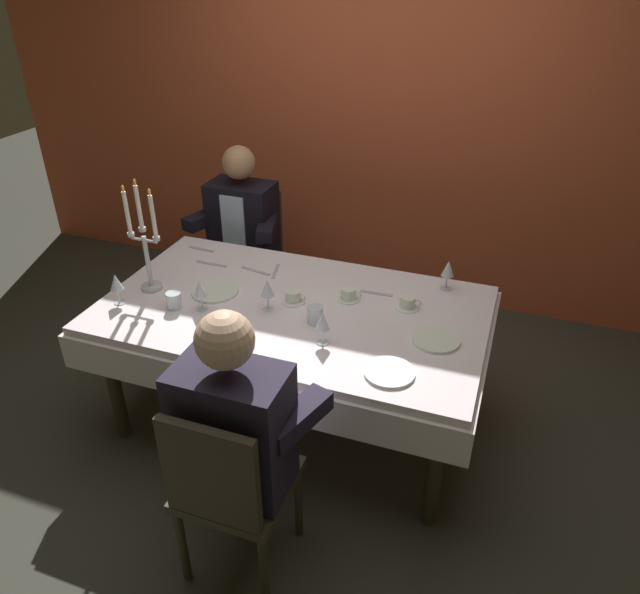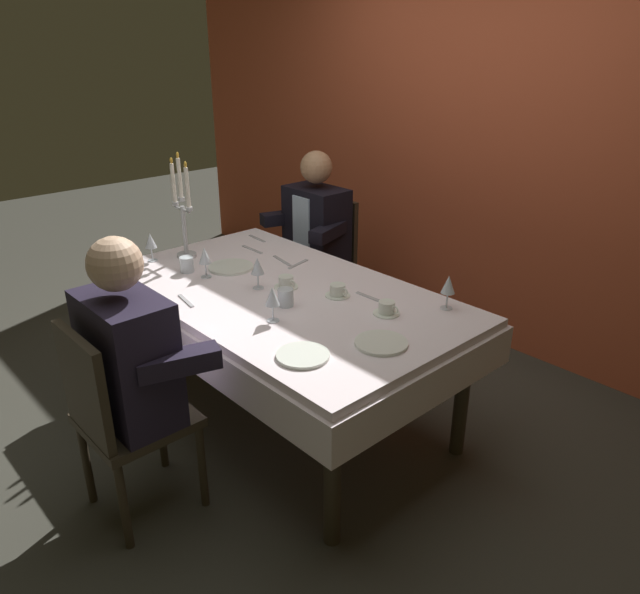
# 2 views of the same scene
# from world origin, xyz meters

# --- Properties ---
(ground_plane) EXTENTS (12.00, 12.00, 0.00)m
(ground_plane) POSITION_xyz_m (0.00, 0.00, 0.00)
(ground_plane) COLOR #3B3A31
(back_wall) EXTENTS (6.00, 0.12, 2.70)m
(back_wall) POSITION_xyz_m (0.00, 1.66, 1.35)
(back_wall) COLOR #C75332
(back_wall) RESTS_ON ground_plane
(dining_table) EXTENTS (1.94, 1.14, 0.74)m
(dining_table) POSITION_xyz_m (0.00, 0.00, 0.62)
(dining_table) COLOR white
(dining_table) RESTS_ON ground_plane
(candelabra) EXTENTS (0.19, 0.11, 0.60)m
(candelabra) POSITION_xyz_m (-0.76, -0.09, 0.99)
(candelabra) COLOR silver
(candelabra) RESTS_ON dining_table
(dinner_plate_0) EXTENTS (0.22, 0.22, 0.01)m
(dinner_plate_0) POSITION_xyz_m (0.73, -0.06, 0.75)
(dinner_plate_0) COLOR white
(dinner_plate_0) RESTS_ON dining_table
(dinner_plate_1) EXTENTS (0.25, 0.25, 0.01)m
(dinner_plate_1) POSITION_xyz_m (-0.43, -0.01, 0.75)
(dinner_plate_1) COLOR white
(dinner_plate_1) RESTS_ON dining_table
(dinner_plate_2) EXTENTS (0.22, 0.22, 0.01)m
(dinner_plate_2) POSITION_xyz_m (0.59, -0.37, 0.75)
(dinner_plate_2) COLOR white
(dinner_plate_2) RESTS_ON dining_table
(wine_glass_0) EXTENTS (0.07, 0.07, 0.16)m
(wine_glass_0) POSITION_xyz_m (0.25, -0.25, 0.85)
(wine_glass_0) COLOR silver
(wine_glass_0) RESTS_ON dining_table
(wine_glass_1) EXTENTS (0.07, 0.07, 0.16)m
(wine_glass_1) POSITION_xyz_m (-0.10, -0.07, 0.86)
(wine_glass_1) COLOR silver
(wine_glass_1) RESTS_ON dining_table
(wine_glass_2) EXTENTS (0.07, 0.07, 0.16)m
(wine_glass_2) POSITION_xyz_m (-0.41, -0.18, 0.86)
(wine_glass_2) COLOR silver
(wine_glass_2) RESTS_ON dining_table
(wine_glass_3) EXTENTS (0.07, 0.07, 0.16)m
(wine_glass_3) POSITION_xyz_m (-0.83, -0.27, 0.85)
(wine_glass_3) COLOR silver
(wine_glass_3) RESTS_ON dining_table
(wine_glass_4) EXTENTS (0.07, 0.07, 0.16)m
(wine_glass_4) POSITION_xyz_m (0.69, 0.44, 0.86)
(wine_glass_4) COLOR silver
(wine_glass_4) RESTS_ON dining_table
(water_tumbler_0) EXTENTS (0.08, 0.08, 0.08)m
(water_tumbler_0) POSITION_xyz_m (0.16, -0.10, 0.78)
(water_tumbler_0) COLOR silver
(water_tumbler_0) RESTS_ON dining_table
(water_tumbler_1) EXTENTS (0.07, 0.07, 0.08)m
(water_tumbler_1) POSITION_xyz_m (-0.55, -0.21, 0.78)
(water_tumbler_1) COLOR silver
(water_tumbler_1) RESTS_ON dining_table
(coffee_cup_0) EXTENTS (0.13, 0.12, 0.06)m
(coffee_cup_0) POSITION_xyz_m (0.24, 0.16, 0.77)
(coffee_cup_0) COLOR white
(coffee_cup_0) RESTS_ON dining_table
(coffee_cup_1) EXTENTS (0.13, 0.12, 0.06)m
(coffee_cup_1) POSITION_xyz_m (0.54, 0.18, 0.77)
(coffee_cup_1) COLOR white
(coffee_cup_1) RESTS_ON dining_table
(coffee_cup_2) EXTENTS (0.13, 0.12, 0.06)m
(coffee_cup_2) POSITION_xyz_m (-0.01, 0.04, 0.77)
(coffee_cup_2) COLOR white
(coffee_cup_2) RESTS_ON dining_table
(knife_0) EXTENTS (0.19, 0.02, 0.01)m
(knife_0) POSITION_xyz_m (-0.60, 0.27, 0.74)
(knife_0) COLOR #B7B7BC
(knife_0) RESTS_ON dining_table
(fork_1) EXTENTS (0.17, 0.05, 0.01)m
(fork_1) POSITION_xyz_m (-0.21, -0.42, 0.74)
(fork_1) COLOR #B7B7BC
(fork_1) RESTS_ON dining_table
(knife_2) EXTENTS (0.19, 0.05, 0.01)m
(knife_2) POSITION_xyz_m (-0.33, 0.27, 0.74)
(knife_2) COLOR #B7B7BC
(knife_2) RESTS_ON dining_table
(fork_3) EXTENTS (0.17, 0.03, 0.01)m
(fork_3) POSITION_xyz_m (-0.75, 0.41, 0.74)
(fork_3) COLOR #B7B7BC
(fork_3) RESTS_ON dining_table
(fork_4) EXTENTS (0.17, 0.02, 0.01)m
(fork_4) POSITION_xyz_m (0.36, 0.26, 0.74)
(fork_4) COLOR #B7B7BC
(fork_4) RESTS_ON dining_table
(fork_5) EXTENTS (0.06, 0.17, 0.01)m
(fork_5) POSITION_xyz_m (-0.23, 0.31, 0.74)
(fork_5) COLOR #B7B7BC
(fork_5) RESTS_ON dining_table
(seated_diner_0) EXTENTS (0.63, 0.48, 1.24)m
(seated_diner_0) POSITION_xyz_m (-0.71, 0.89, 0.74)
(seated_diner_0) COLOR #352C1F
(seated_diner_0) RESTS_ON ground_plane
(seated_diner_1) EXTENTS (0.63, 0.48, 1.24)m
(seated_diner_1) POSITION_xyz_m (0.12, -0.89, 0.74)
(seated_diner_1) COLOR #352C1F
(seated_diner_1) RESTS_ON ground_plane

